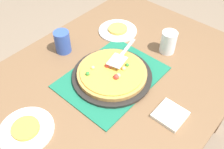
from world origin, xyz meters
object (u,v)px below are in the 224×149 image
object	(u,v)px
pizza_server	(122,55)
plate_near_left	(118,31)
pizza_pan	(112,76)
napkin_stack	(170,115)
pizza	(112,72)
served_slice_right	(26,128)
cup_near	(62,42)
cup_far	(168,42)
served_slice_left	(118,29)
plate_far_right	(26,130)

from	to	relation	value
pizza_server	plate_near_left	bearing A→B (deg)	44.15
pizza_pan	napkin_stack	xyz separation A→B (m)	(-0.01, -0.33, -0.01)
pizza	plate_near_left	size ratio (longest dim) A/B	1.50
served_slice_right	napkin_stack	bearing A→B (deg)	-41.75
pizza	plate_near_left	distance (m)	0.37
plate_near_left	napkin_stack	distance (m)	0.62
plate_near_left	cup_near	bearing A→B (deg)	162.06
cup_far	served_slice_right	bearing A→B (deg)	168.90
pizza_pan	served_slice_left	size ratio (longest dim) A/B	3.45
pizza	plate_far_right	xyz separation A→B (m)	(-0.44, 0.06, -0.03)
cup_far	pizza_server	world-z (taller)	cup_far
cup_near	cup_far	size ratio (longest dim) A/B	1.00
plate_near_left	cup_far	xyz separation A→B (m)	(0.04, -0.31, 0.06)
plate_near_left	plate_far_right	bearing A→B (deg)	-168.17
served_slice_right	cup_near	distance (m)	0.50
plate_far_right	pizza_server	bearing A→B (deg)	-4.43
pizza	cup_far	xyz separation A→B (m)	(0.34, -0.09, 0.03)
cup_far	napkin_stack	bearing A→B (deg)	-145.42
pizza_pan	napkin_stack	bearing A→B (deg)	-91.04
pizza_pan	pizza	distance (m)	0.02
napkin_stack	served_slice_right	bearing A→B (deg)	138.25
napkin_stack	pizza_server	bearing A→B (deg)	73.77
pizza_pan	pizza	size ratio (longest dim) A/B	1.15
pizza_pan	cup_near	bearing A→B (deg)	93.82
pizza	napkin_stack	distance (m)	0.33
plate_near_left	pizza_server	xyz separation A→B (m)	(-0.20, -0.20, 0.06)
served_slice_right	plate_far_right	bearing A→B (deg)	0.00
cup_near	napkin_stack	bearing A→B (deg)	-88.63
plate_near_left	plate_far_right	distance (m)	0.76
pizza_pan	served_slice_right	xyz separation A→B (m)	(-0.44, 0.06, 0.01)
pizza_pan	served_slice_left	world-z (taller)	served_slice_left
pizza_server	napkin_stack	bearing A→B (deg)	-106.23
plate_near_left	napkin_stack	size ratio (longest dim) A/B	1.83
plate_near_left	cup_near	distance (m)	0.34
served_slice_left	cup_near	bearing A→B (deg)	162.06
cup_far	pizza_server	xyz separation A→B (m)	(-0.24, 0.11, 0.01)
pizza_server	pizza	bearing A→B (deg)	-167.57
cup_far	napkin_stack	distance (m)	0.42
pizza	served_slice_left	bearing A→B (deg)	36.16
pizza	cup_near	bearing A→B (deg)	93.85
plate_near_left	cup_near	world-z (taller)	cup_near
pizza_pan	plate_near_left	size ratio (longest dim) A/B	1.73
plate_far_right	pizza_server	distance (m)	0.54
pizza_server	napkin_stack	xyz separation A→B (m)	(-0.10, -0.35, -0.06)
served_slice_right	plate_near_left	bearing A→B (deg)	11.83
served_slice_left	cup_near	distance (m)	0.34
pizza_server	napkin_stack	size ratio (longest dim) A/B	1.95
cup_near	pizza	bearing A→B (deg)	-86.15
served_slice_left	cup_near	size ratio (longest dim) A/B	0.92
plate_far_right	napkin_stack	bearing A→B (deg)	-41.75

